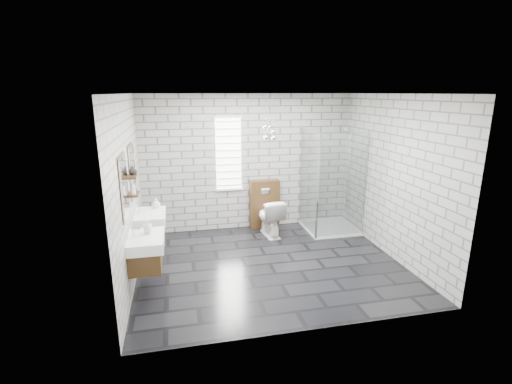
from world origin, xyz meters
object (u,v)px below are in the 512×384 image
object	(u,v)px
vanity_left	(143,243)
toilet	(270,217)
vanity_right	(148,218)
shower_enclosure	(328,207)
cistern_panel	(264,204)

from	to	relation	value
vanity_left	toilet	distance (m)	2.86
vanity_right	vanity_left	bearing A→B (deg)	-90.00
vanity_left	toilet	world-z (taller)	vanity_left
vanity_left	vanity_right	bearing A→B (deg)	90.00
shower_enclosure	toilet	xyz separation A→B (m)	(-1.19, 0.06, -0.14)
shower_enclosure	toilet	distance (m)	1.20
cistern_panel	toilet	bearing A→B (deg)	-90.00
vanity_right	toilet	world-z (taller)	vanity_right
toilet	vanity_right	bearing A→B (deg)	11.76
cistern_panel	toilet	distance (m)	0.48
cistern_panel	toilet	xyz separation A→B (m)	(0.00, -0.46, -0.13)
cistern_panel	toilet	size ratio (longest dim) A/B	1.36
cistern_panel	toilet	world-z (taller)	cistern_panel
vanity_left	vanity_right	world-z (taller)	same
shower_enclosure	toilet	world-z (taller)	shower_enclosure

